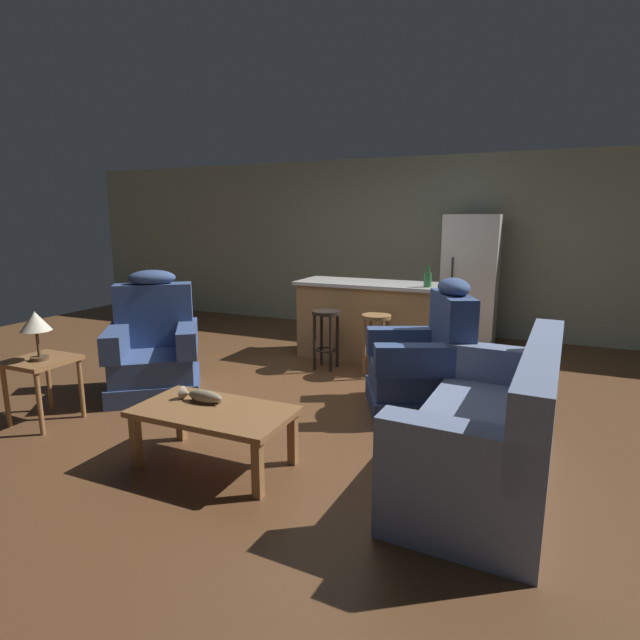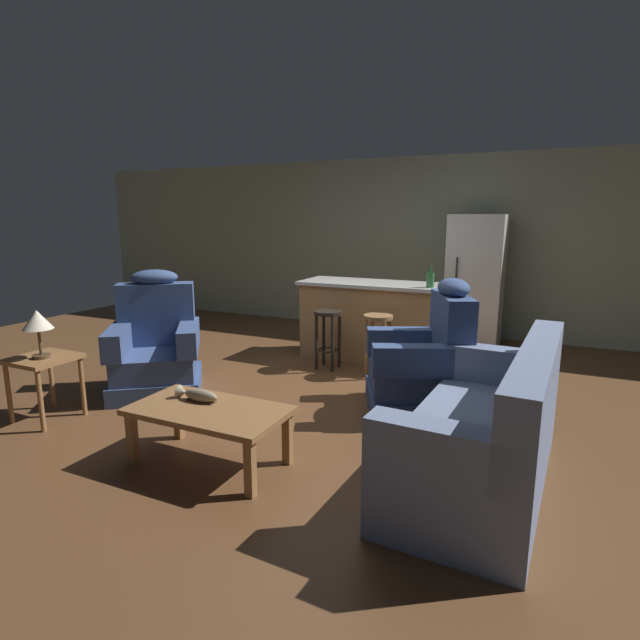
# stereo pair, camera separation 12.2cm
# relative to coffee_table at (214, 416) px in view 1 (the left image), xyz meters

# --- Properties ---
(ground_plane) EXTENTS (12.00, 12.00, 0.00)m
(ground_plane) POSITION_rel_coffee_table_xyz_m (0.13, 1.73, -0.36)
(ground_plane) COLOR brown
(back_wall) EXTENTS (12.00, 0.05, 2.60)m
(back_wall) POSITION_rel_coffee_table_xyz_m (0.13, 4.85, 0.94)
(back_wall) COLOR #9EA88E
(back_wall) RESTS_ON ground_plane
(coffee_table) EXTENTS (1.10, 0.60, 0.42)m
(coffee_table) POSITION_rel_coffee_table_xyz_m (0.00, 0.00, 0.00)
(coffee_table) COLOR olive
(coffee_table) RESTS_ON ground_plane
(fish_figurine) EXTENTS (0.34, 0.10, 0.10)m
(fish_figurine) POSITION_rel_coffee_table_xyz_m (-0.16, 0.08, 0.10)
(fish_figurine) COLOR #4C3823
(fish_figurine) RESTS_ON coffee_table
(couch) EXTENTS (0.94, 1.94, 0.94)m
(couch) POSITION_rel_coffee_table_xyz_m (1.79, 0.58, -0.02)
(couch) COLOR #707FA3
(couch) RESTS_ON ground_plane
(recliner_near_lamp) EXTENTS (1.17, 1.17, 1.20)m
(recliner_near_lamp) POSITION_rel_coffee_table_xyz_m (-1.46, 1.06, 0.06)
(recliner_near_lamp) COLOR #384C7A
(recliner_near_lamp) RESTS_ON ground_plane
(recliner_near_island) EXTENTS (1.11, 1.11, 1.20)m
(recliner_near_island) POSITION_rel_coffee_table_xyz_m (1.11, 1.67, 0.06)
(recliner_near_island) COLOR #384C7A
(recliner_near_island) RESTS_ON ground_plane
(end_table) EXTENTS (0.48, 0.48, 0.56)m
(end_table) POSITION_rel_coffee_table_xyz_m (-1.78, 0.06, 0.10)
(end_table) COLOR olive
(end_table) RESTS_ON ground_plane
(table_lamp) EXTENTS (0.24, 0.24, 0.41)m
(table_lamp) POSITION_rel_coffee_table_xyz_m (-1.74, 0.02, 0.50)
(table_lamp) COLOR #4C3823
(table_lamp) RESTS_ON end_table
(kitchen_island) EXTENTS (1.80, 0.70, 0.95)m
(kitchen_island) POSITION_rel_coffee_table_xyz_m (0.13, 3.08, 0.11)
(kitchen_island) COLOR #AD7F4C
(kitchen_island) RESTS_ON ground_plane
(bar_stool_left) EXTENTS (0.32, 0.32, 0.68)m
(bar_stool_left) POSITION_rel_coffee_table_xyz_m (-0.20, 2.45, 0.11)
(bar_stool_left) COLOR black
(bar_stool_left) RESTS_ON ground_plane
(bar_stool_right) EXTENTS (0.32, 0.32, 0.68)m
(bar_stool_right) POSITION_rel_coffee_table_xyz_m (0.40, 2.45, 0.11)
(bar_stool_right) COLOR olive
(bar_stool_right) RESTS_ON ground_plane
(refrigerator) EXTENTS (0.70, 0.69, 1.76)m
(refrigerator) POSITION_rel_coffee_table_xyz_m (1.14, 4.28, 0.52)
(refrigerator) COLOR white
(refrigerator) RESTS_ON ground_plane
(bottle_tall_green) EXTENTS (0.09, 0.09, 0.23)m
(bottle_tall_green) POSITION_rel_coffee_table_xyz_m (0.85, 2.92, 0.67)
(bottle_tall_green) COLOR #2D6B38
(bottle_tall_green) RESTS_ON kitchen_island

